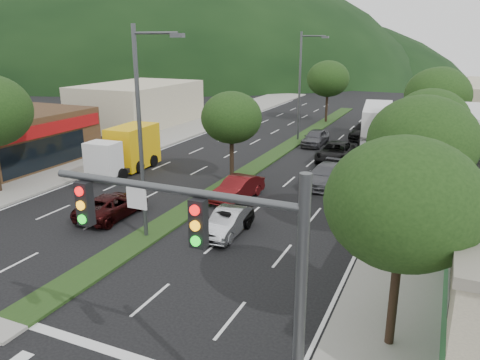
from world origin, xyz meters
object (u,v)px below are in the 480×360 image
at_px(tree_r_b, 422,142).
at_px(streetlight_mid, 302,81).
at_px(tree_r_e, 441,87).
at_px(car_queue_a, 226,221).
at_px(car_queue_e, 315,138).
at_px(traffic_signal, 229,273).
at_px(tree_r_a, 404,203).
at_px(tree_r_c, 431,121).
at_px(motorhome, 377,123).
at_px(tree_med_near, 232,118).
at_px(tree_r_d, 438,95).
at_px(sedan_silver, 228,222).
at_px(box_truck, 127,151).
at_px(streetlight_near, 143,125).
at_px(car_queue_c, 238,188).
at_px(car_queue_b, 326,175).
at_px(tree_med_far, 328,79).
at_px(car_queue_f, 365,131).
at_px(suv_maroon, 112,205).
at_px(car_queue_d, 336,152).

relative_size(tree_r_b, streetlight_mid, 0.69).
height_order(tree_r_b, tree_r_e, tree_r_b).
bearing_deg(car_queue_a, car_queue_e, 98.04).
height_order(traffic_signal, tree_r_e, traffic_signal).
height_order(tree_r_a, tree_r_c, tree_r_a).
height_order(traffic_signal, motorhome, traffic_signal).
height_order(tree_med_near, car_queue_e, tree_med_near).
xyz_separation_m(traffic_signal, tree_r_d, (2.97, 31.54, 0.54)).
distance_m(tree_r_a, tree_r_d, 26.00).
relative_size(sedan_silver, box_truck, 0.59).
height_order(traffic_signal, tree_r_a, traffic_signal).
height_order(streetlight_near, car_queue_c, streetlight_near).
relative_size(traffic_signal, streetlight_near, 0.70).
relative_size(tree_r_a, car_queue_b, 1.38).
bearing_deg(tree_r_c, car_queue_c, -153.75).
bearing_deg(tree_med_far, tree_med_near, -90.00).
bearing_deg(motorhome, tree_r_b, -85.02).
xyz_separation_m(streetlight_near, car_queue_f, (5.49, 28.50, -4.82)).
xyz_separation_m(tree_r_a, suv_maroon, (-15.30, 5.61, -4.18)).
distance_m(streetlight_mid, box_truck, 18.01).
distance_m(tree_r_e, streetlight_near, 34.11).
bearing_deg(tree_med_far, car_queue_f, -52.80).
bearing_deg(tree_r_c, car_queue_e, 130.68).
xyz_separation_m(car_queue_e, car_queue_f, (3.57, 5.00, 0.03)).
height_order(car_queue_c, car_queue_e, car_queue_e).
xyz_separation_m(suv_maroon, car_queue_f, (9.00, 26.89, 0.12)).
distance_m(car_queue_c, car_queue_e, 16.53).
bearing_deg(tree_r_e, tree_r_b, -90.00).
xyz_separation_m(car_queue_c, car_queue_e, (0.32, 16.53, 0.04)).
bearing_deg(streetlight_near, car_queue_f, 79.10).
bearing_deg(car_queue_b, motorhome, 92.41).
xyz_separation_m(tree_r_a, tree_r_c, (0.00, 16.00, -0.07)).
bearing_deg(traffic_signal, tree_med_far, 101.22).
bearing_deg(motorhome, car_queue_f, 122.85).
distance_m(traffic_signal, motorhome, 36.63).
bearing_deg(box_truck, tree_r_a, 142.70).
bearing_deg(tree_r_d, suv_maroon, -126.89).
relative_size(tree_r_c, car_queue_c, 1.53).
bearing_deg(tree_r_d, streetlight_near, -118.20).
bearing_deg(car_queue_c, car_queue_a, -64.95).
bearing_deg(tree_med_far, car_queue_d, -73.67).
bearing_deg(car_queue_f, car_queue_b, -85.28).
relative_size(car_queue_a, car_queue_c, 0.93).
distance_m(tree_r_c, box_truck, 20.68).
xyz_separation_m(tree_r_b, car_queue_a, (-8.61, -2.03, -4.37)).
bearing_deg(tree_r_c, tree_med_far, 116.57).
distance_m(streetlight_near, motorhome, 28.03).
distance_m(suv_maroon, car_queue_e, 22.55).
bearing_deg(car_queue_e, suv_maroon, -101.87).
distance_m(tree_med_far, car_queue_d, 18.73).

